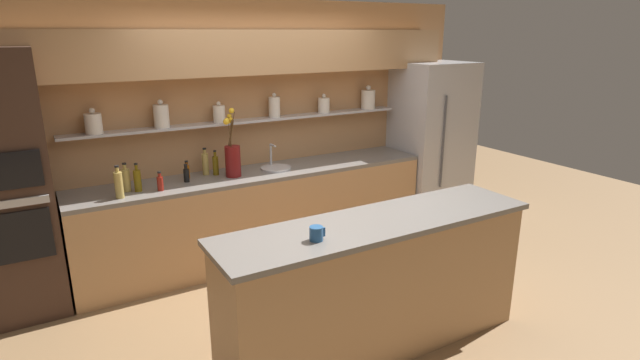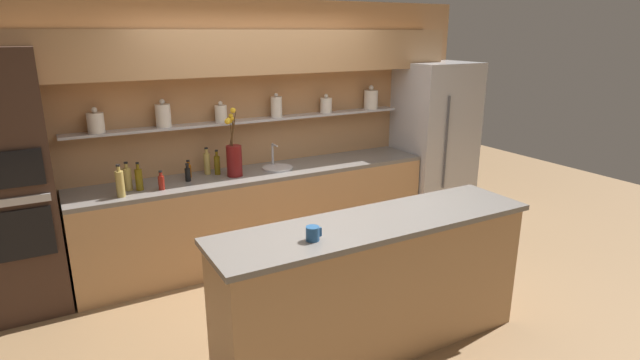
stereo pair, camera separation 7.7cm
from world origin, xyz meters
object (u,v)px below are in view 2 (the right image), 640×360
object	(u,v)px
bottle_sauce_4	(161,182)
coffee_mug	(313,234)
bottle_oil_2	(217,164)
bottle_sauce_6	(189,170)
bottle_spirit_3	(207,163)
oven_tower	(7,187)
flower_vase	(234,157)
bottle_sauce_5	(188,174)
refrigerator	(434,144)
bottle_spirit_7	(128,179)
bottle_spirit_0	(120,183)
bottle_oil_1	(139,179)
sink_fixture	(277,167)

from	to	relation	value
bottle_sauce_4	coffee_mug	xyz separation A→B (m)	(0.54, -1.86, 0.07)
bottle_oil_2	bottle_sauce_6	bearing A→B (deg)	174.83
bottle_spirit_3	coffee_mug	xyz separation A→B (m)	(0.03, -2.16, 0.03)
oven_tower	coffee_mug	world-z (taller)	oven_tower
flower_vase	bottle_sauce_5	distance (m)	0.47
bottle_sauce_5	refrigerator	bearing A→B (deg)	-0.98
bottle_spirit_3	bottle_spirit_7	distance (m)	0.79
bottle_spirit_0	bottle_oil_1	xyz separation A→B (m)	(0.17, 0.12, -0.02)
bottle_oil_1	bottle_oil_2	bearing A→B (deg)	11.82
bottle_sauce_5	coffee_mug	xyz separation A→B (m)	(0.26, -2.01, 0.07)
refrigerator	bottle_sauce_4	bearing A→B (deg)	-178.28
sink_fixture	bottle_oil_1	bearing A→B (deg)	-177.22
flower_vase	bottle_sauce_5	size ratio (longest dim) A/B	3.83
bottle_sauce_5	bottle_spirit_7	size ratio (longest dim) A/B	0.67
oven_tower	bottle_spirit_0	distance (m)	0.84
bottle_oil_1	bottle_oil_2	world-z (taller)	bottle_oil_1
bottle_oil_2	bottle_sauce_5	xyz separation A→B (m)	(-0.32, -0.09, -0.03)
bottle_oil_1	bottle_spirit_0	bearing A→B (deg)	-146.40
bottle_oil_1	coffee_mug	size ratio (longest dim) A/B	2.41
sink_fixture	bottle_oil_1	xyz separation A→B (m)	(-1.38, -0.07, 0.08)
sink_fixture	bottle_sauce_4	xyz separation A→B (m)	(-1.20, -0.15, 0.05)
bottle_oil_2	coffee_mug	world-z (taller)	bottle_oil_2
bottle_oil_1	bottle_spirit_7	xyz separation A→B (m)	(-0.09, 0.05, 0.00)
bottle_spirit_0	bottle_spirit_7	world-z (taller)	bottle_spirit_0
flower_vase	bottle_spirit_3	world-z (taller)	flower_vase
flower_vase	bottle_sauce_6	distance (m)	0.45
oven_tower	flower_vase	world-z (taller)	oven_tower
bottle_spirit_3	bottle_oil_2	bearing A→B (deg)	-35.09
bottle_spirit_0	bottle_spirit_3	world-z (taller)	bottle_spirit_0
oven_tower	bottle_oil_1	world-z (taller)	oven_tower
bottle_oil_1	bottle_spirit_7	size ratio (longest dim) A/B	0.99
bottle_spirit_7	bottle_spirit_0	bearing A→B (deg)	-117.16
bottle_sauce_5	bottle_spirit_0	bearing A→B (deg)	-163.54
bottle_spirit_7	sink_fixture	bearing A→B (deg)	0.61
bottle_spirit_0	bottle_sauce_4	world-z (taller)	bottle_spirit_0
bottle_sauce_5	coffee_mug	bearing A→B (deg)	-82.62
bottle_spirit_3	bottle_sauce_4	bearing A→B (deg)	-149.60
sink_fixture	coffee_mug	world-z (taller)	sink_fixture
oven_tower	bottle_sauce_4	size ratio (longest dim) A/B	12.37
bottle_sauce_5	bottle_spirit_7	world-z (taller)	bottle_spirit_7
oven_tower	bottle_oil_1	bearing A→B (deg)	-3.16
bottle_oil_1	bottle_sauce_6	bearing A→B (deg)	20.77
oven_tower	bottle_sauce_4	xyz separation A→B (m)	(1.17, -0.14, -0.09)
bottle_spirit_3	bottle_sauce_5	size ratio (longest dim) A/B	1.56
bottle_spirit_3	refrigerator	bearing A→B (deg)	-4.18
bottle_spirit_0	bottle_sauce_4	xyz separation A→B (m)	(0.35, 0.04, -0.05)
bottle_sauce_5	bottle_sauce_6	distance (m)	0.12
bottle_spirit_3	bottle_oil_1	bearing A→B (deg)	-162.24
bottle_sauce_5	bottle_sauce_6	size ratio (longest dim) A/B	1.00
bottle_oil_2	bottle_spirit_0	bearing A→B (deg)	-163.68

